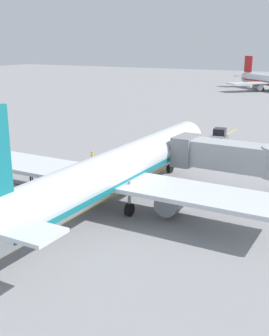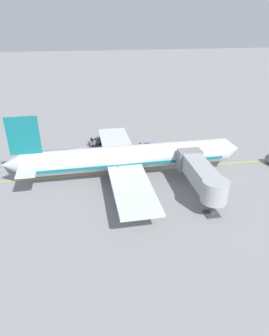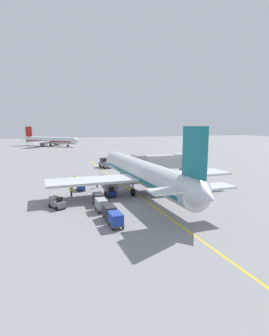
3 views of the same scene
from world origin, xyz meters
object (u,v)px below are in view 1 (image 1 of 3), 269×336
object	(u,v)px
jet_bridge	(233,156)
ground_crew_loader	(93,170)
pushback_tractor	(218,138)
baggage_cart_front	(12,194)
ground_crew_wing_walker	(31,174)
ground_crew_marshaller	(92,157)
safety_cone_nose_left	(118,169)
baggage_tug_lead	(68,170)
baggage_tug_spare	(61,190)
safety_cone_nose_right	(106,163)
parked_airliner	(117,171)

from	to	relation	value
jet_bridge	ground_crew_loader	distance (m)	14.78
pushback_tractor	baggage_cart_front	distance (m)	32.58
ground_crew_wing_walker	ground_crew_marshaller	bearing A→B (deg)	79.65
pushback_tractor	safety_cone_nose_left	distance (m)	18.76
baggage_tug_lead	ground_crew_loader	world-z (taller)	ground_crew_loader
baggage_cart_front	ground_crew_marshaller	size ratio (longest dim) A/B	1.72
baggage_tug_lead	ground_crew_wing_walker	size ratio (longest dim) A/B	1.52
baggage_tug_spare	ground_crew_marshaller	bearing A→B (deg)	110.64
ground_crew_marshaller	ground_crew_loader	bearing A→B (deg)	-52.91
safety_cone_nose_right	safety_cone_nose_left	bearing A→B (deg)	-29.49
pushback_tractor	ground_crew_wing_walker	world-z (taller)	pushback_tractor
parked_airliner	pushback_tractor	bearing A→B (deg)	89.82
safety_cone_nose_left	safety_cone_nose_right	distance (m)	3.17
parked_airliner	baggage_tug_spare	bearing A→B (deg)	-170.87
baggage_cart_front	ground_crew_loader	size ratio (longest dim) A/B	1.72
ground_crew_loader	safety_cone_nose_right	bearing A→B (deg)	109.93
ground_crew_wing_walker	ground_crew_loader	world-z (taller)	same
baggage_cart_front	ground_crew_wing_walker	xyz separation A→B (m)	(-3.02, 5.64, 0.00)
baggage_tug_lead	baggage_cart_front	xyz separation A→B (m)	(1.07, -9.41, 0.24)
baggage_tug_lead	baggage_tug_spare	bearing A→B (deg)	-57.08
ground_crew_marshaller	safety_cone_nose_left	xyz separation A→B (m)	(4.17, -0.77, -0.66)
baggage_tug_lead	baggage_tug_spare	size ratio (longest dim) A/B	0.99
baggage_tug_spare	safety_cone_nose_right	distance (m)	11.66
ground_crew_wing_walker	baggage_tug_spare	bearing A→B (deg)	-18.18
pushback_tractor	safety_cone_nose_right	size ratio (longest dim) A/B	7.93
ground_crew_loader	jet_bridge	bearing A→B (deg)	14.89
baggage_tug_lead	safety_cone_nose_left	bearing A→B (deg)	47.80
parked_airliner	baggage_tug_lead	distance (m)	10.70
ground_crew_loader	ground_crew_marshaller	bearing A→B (deg)	127.09
parked_airliner	baggage_cart_front	distance (m)	9.75
jet_bridge	baggage_cart_front	world-z (taller)	jet_bridge
ground_crew_loader	safety_cone_nose_left	distance (m)	3.71
ground_crew_wing_walker	baggage_cart_front	bearing A→B (deg)	-61.81
parked_airliner	ground_crew_loader	distance (m)	8.64
baggage_tug_spare	ground_crew_marshaller	xyz separation A→B (m)	(-3.98, 10.58, 0.24)
jet_bridge	ground_crew_wing_walker	xyz separation A→B (m)	(-18.93, -8.18, -2.50)
jet_bridge	ground_crew_marshaller	xyz separation A→B (m)	(-17.33, 0.56, -2.50)
jet_bridge	pushback_tractor	world-z (taller)	jet_bridge
jet_bridge	ground_crew_marshaller	size ratio (longest dim) A/B	7.17
baggage_cart_front	ground_crew_wing_walker	size ratio (longest dim) A/B	1.72
safety_cone_nose_right	ground_crew_marshaller	bearing A→B (deg)	-150.73
baggage_tug_lead	safety_cone_nose_left	world-z (taller)	baggage_tug_lead
baggage_tug_lead	safety_cone_nose_right	world-z (taller)	baggage_tug_lead
baggage_cart_front	safety_cone_nose_right	bearing A→B (deg)	90.07
pushback_tractor	safety_cone_nose_left	bearing A→B (deg)	-107.29
ground_crew_loader	ground_crew_wing_walker	bearing A→B (deg)	-137.54
ground_crew_loader	baggage_cart_front	bearing A→B (deg)	-100.27
parked_airliner	ground_crew_wing_walker	size ratio (longest dim) A/B	22.04
parked_airliner	ground_crew_loader	size ratio (longest dim) A/B	22.04
baggage_tug_lead	ground_crew_wing_walker	bearing A→B (deg)	-117.42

